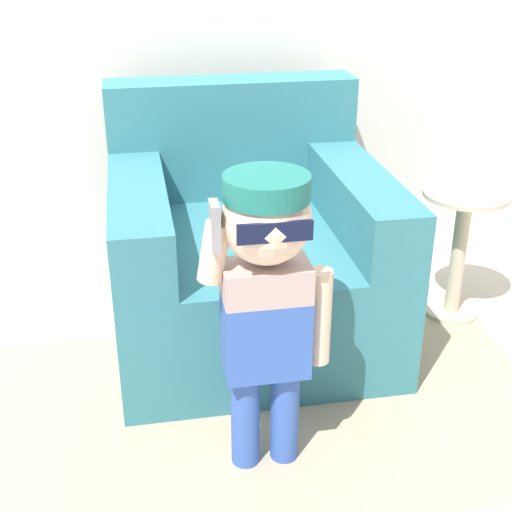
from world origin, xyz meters
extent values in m
plane|color=beige|center=(0.00, 0.00, 0.00)|extent=(10.00, 10.00, 0.00)
cube|color=teal|center=(-0.06, 0.00, 0.22)|extent=(1.01, 1.04, 0.45)
cube|color=teal|center=(-0.06, 0.42, 0.69)|extent=(1.01, 0.20, 0.48)
cube|color=teal|center=(-0.46, -0.10, 0.56)|extent=(0.20, 0.84, 0.23)
cube|color=teal|center=(0.35, -0.10, 0.56)|extent=(0.20, 0.84, 0.23)
cylinder|color=#3356AD|center=(-0.20, -0.74, 0.16)|extent=(0.09, 0.09, 0.33)
cylinder|color=#3356AD|center=(-0.08, -0.74, 0.16)|extent=(0.09, 0.09, 0.33)
cube|color=#3356AD|center=(-0.14, -0.74, 0.45)|extent=(0.24, 0.14, 0.24)
cube|color=#B29993|center=(-0.14, -0.74, 0.62)|extent=(0.24, 0.14, 0.10)
sphere|color=beige|center=(-0.14, -0.74, 0.80)|extent=(0.24, 0.24, 0.24)
cylinder|color=#1E7066|center=(-0.14, -0.74, 0.89)|extent=(0.23, 0.23, 0.07)
cube|color=#1E7066|center=(-0.14, -0.64, 0.87)|extent=(0.14, 0.11, 0.01)
cube|color=#0F1433|center=(-0.14, -0.86, 0.81)|extent=(0.19, 0.01, 0.05)
cylinder|color=beige|center=(0.02, -0.74, 0.49)|extent=(0.07, 0.07, 0.29)
cylinder|color=beige|center=(-0.28, -0.74, 0.72)|extent=(0.10, 0.07, 0.18)
cube|color=gray|center=(-0.28, -0.76, 0.80)|extent=(0.02, 0.07, 0.13)
cylinder|color=beige|center=(0.81, -0.01, 0.01)|extent=(0.22, 0.22, 0.02)
cylinder|color=beige|center=(0.81, -0.01, 0.26)|extent=(0.06, 0.06, 0.53)
cylinder|color=beige|center=(0.81, -0.01, 0.54)|extent=(0.34, 0.34, 0.02)
cube|color=tan|center=(-0.10, -0.50, 0.00)|extent=(1.96, 1.12, 0.01)
camera|label=1|loc=(-0.47, -2.44, 1.52)|focal=50.00mm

